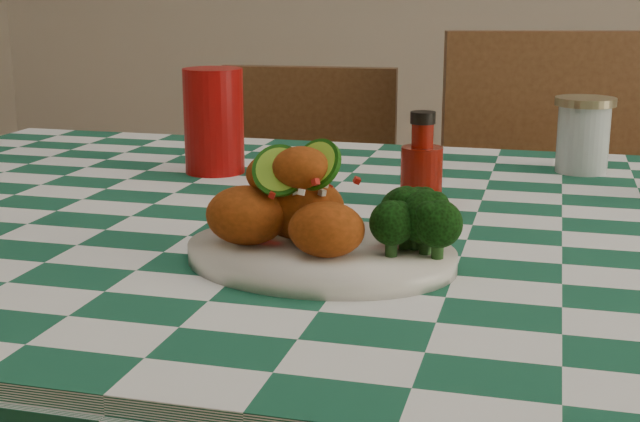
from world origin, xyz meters
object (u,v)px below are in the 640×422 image
(ketchup_bottle, at_px, (422,159))
(wooden_chair_right, at_px, (565,288))
(fried_chicken_pile, at_px, (304,197))
(plate, at_px, (320,255))
(mason_jar, at_px, (583,135))
(wooden_chair_left, at_px, (292,279))
(red_tumbler, at_px, (214,121))

(ketchup_bottle, bearing_deg, wooden_chair_right, 71.70)
(fried_chicken_pile, height_order, ketchup_bottle, ketchup_bottle)
(plate, height_order, mason_jar, mason_jar)
(wooden_chair_right, bearing_deg, mason_jar, -104.46)
(mason_jar, height_order, wooden_chair_left, mason_jar)
(plate, xyz_separation_m, mason_jar, (0.27, 0.54, 0.05))
(wooden_chair_right, bearing_deg, ketchup_bottle, -123.19)
(plate, relative_size, fried_chicken_pile, 1.78)
(ketchup_bottle, height_order, mason_jar, ketchup_bottle)
(mason_jar, bearing_deg, wooden_chair_right, 90.43)
(plate, relative_size, wooden_chair_left, 0.32)
(plate, relative_size, mason_jar, 2.48)
(red_tumbler, bearing_deg, mason_jar, 14.99)
(red_tumbler, relative_size, ketchup_bottle, 1.29)
(mason_jar, height_order, wooden_chair_right, wooden_chair_right)
(wooden_chair_left, distance_m, wooden_chair_right, 0.57)
(plate, xyz_separation_m, ketchup_bottle, (0.06, 0.27, 0.05))
(plate, bearing_deg, wooden_chair_left, 108.32)
(fried_chicken_pile, bearing_deg, mason_jar, 62.53)
(red_tumbler, xyz_separation_m, mason_jar, (0.54, 0.14, -0.02))
(mason_jar, bearing_deg, wooden_chair_left, 146.33)
(red_tumbler, xyz_separation_m, wooden_chair_right, (0.53, 0.48, -0.38))
(plate, distance_m, red_tumbler, 0.49)
(fried_chicken_pile, xyz_separation_m, red_tumbler, (-0.25, 0.40, 0.01))
(plate, distance_m, fried_chicken_pile, 0.06)
(fried_chicken_pile, distance_m, wooden_chair_left, 1.06)
(mason_jar, xyz_separation_m, wooden_chair_right, (-0.00, 0.34, -0.36))
(ketchup_bottle, bearing_deg, mason_jar, 53.12)
(fried_chicken_pile, bearing_deg, plate, 0.00)
(plate, relative_size, red_tumbler, 1.79)
(fried_chicken_pile, height_order, wooden_chair_right, wooden_chair_right)
(wooden_chair_left, relative_size, wooden_chair_right, 0.91)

